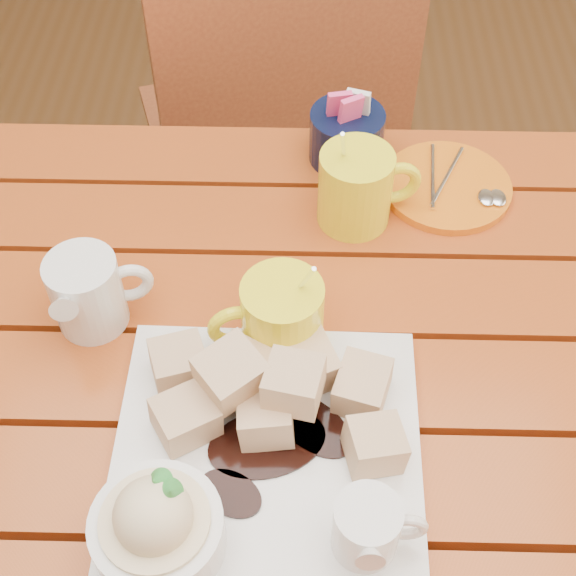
{
  "coord_description": "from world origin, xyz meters",
  "views": [
    {
      "loc": [
        0.05,
        -0.45,
        1.44
      ],
      "look_at": [
        0.03,
        0.06,
        0.82
      ],
      "focal_mm": 50.0,
      "sensor_mm": 36.0,
      "label": 1
    }
  ],
  "objects_px": {
    "coffee_mug_left": "(280,318)",
    "orange_saucer": "(448,187)",
    "coffee_mug_right": "(358,187)",
    "dessert_plate": "(244,463)",
    "chair_far": "(274,139)",
    "table": "(256,430)"
  },
  "relations": [
    {
      "from": "coffee_mug_left",
      "to": "orange_saucer",
      "type": "relative_size",
      "value": 0.88
    },
    {
      "from": "coffee_mug_right",
      "to": "orange_saucer",
      "type": "bearing_deg",
      "value": 11.42
    },
    {
      "from": "coffee_mug_right",
      "to": "orange_saucer",
      "type": "xyz_separation_m",
      "value": [
        0.12,
        0.05,
        -0.04
      ]
    },
    {
      "from": "dessert_plate",
      "to": "chair_far",
      "type": "distance_m",
      "value": 0.84
    },
    {
      "from": "orange_saucer",
      "to": "chair_far",
      "type": "distance_m",
      "value": 0.53
    },
    {
      "from": "orange_saucer",
      "to": "dessert_plate",
      "type": "bearing_deg",
      "value": -120.05
    },
    {
      "from": "coffee_mug_right",
      "to": "coffee_mug_left",
      "type": "bearing_deg",
      "value": -125.59
    },
    {
      "from": "coffee_mug_left",
      "to": "dessert_plate",
      "type": "bearing_deg",
      "value": -113.75
    },
    {
      "from": "dessert_plate",
      "to": "orange_saucer",
      "type": "height_order",
      "value": "dessert_plate"
    },
    {
      "from": "dessert_plate",
      "to": "coffee_mug_right",
      "type": "relative_size",
      "value": 2.03
    },
    {
      "from": "orange_saucer",
      "to": "chair_far",
      "type": "height_order",
      "value": "chair_far"
    },
    {
      "from": "table",
      "to": "dessert_plate",
      "type": "xyz_separation_m",
      "value": [
        -0.0,
        -0.11,
        0.14
      ]
    },
    {
      "from": "dessert_plate",
      "to": "coffee_mug_right",
      "type": "height_order",
      "value": "coffee_mug_right"
    },
    {
      "from": "dessert_plate",
      "to": "coffee_mug_left",
      "type": "bearing_deg",
      "value": 79.83
    },
    {
      "from": "table",
      "to": "dessert_plate",
      "type": "distance_m",
      "value": 0.18
    },
    {
      "from": "dessert_plate",
      "to": "coffee_mug_left",
      "type": "relative_size",
      "value": 2.1
    },
    {
      "from": "coffee_mug_right",
      "to": "chair_far",
      "type": "xyz_separation_m",
      "value": [
        -0.12,
        0.45,
        -0.31
      ]
    },
    {
      "from": "coffee_mug_left",
      "to": "orange_saucer",
      "type": "height_order",
      "value": "coffee_mug_left"
    },
    {
      "from": "dessert_plate",
      "to": "coffee_mug_right",
      "type": "distance_m",
      "value": 0.36
    },
    {
      "from": "table",
      "to": "dessert_plate",
      "type": "height_order",
      "value": "dessert_plate"
    },
    {
      "from": "coffee_mug_right",
      "to": "orange_saucer",
      "type": "relative_size",
      "value": 0.9
    },
    {
      "from": "table",
      "to": "coffee_mug_right",
      "type": "relative_size",
      "value": 8.36
    }
  ]
}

